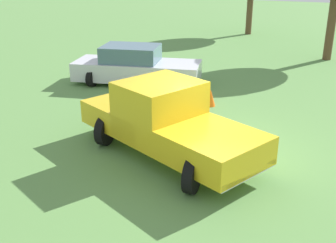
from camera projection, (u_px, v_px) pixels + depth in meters
The scene contains 4 objects.
ground_plane at pixel (208, 153), 10.39m from camera, with size 80.00×80.00×0.00m, color #5B8C47.
pickup_truck at pixel (164, 119), 9.99m from camera, with size 3.86×5.24×1.81m.
sedan_near at pixel (136, 66), 15.89m from camera, with size 2.60×4.99×1.45m.
traffic_cone at pixel (211, 98), 13.57m from camera, with size 0.32×0.32×0.55m, color orange.
Camera 1 is at (-9.11, -2.45, 4.54)m, focal length 44.63 mm.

